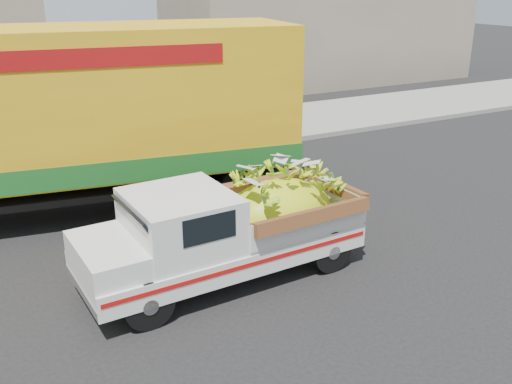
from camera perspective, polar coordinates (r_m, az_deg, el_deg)
ground at (r=9.61m, az=-12.94°, el=-8.95°), size 100.00×100.00×0.00m
curb at (r=15.09m, az=-19.39°, el=1.72°), size 60.00×0.25×0.15m
sidewalk at (r=17.08m, az=-20.62°, el=3.69°), size 60.00×4.00×0.14m
building_right at (r=28.25m, az=6.47°, el=17.13°), size 14.00×6.00×6.00m
pickup_truck at (r=9.35m, az=-1.42°, el=-3.32°), size 4.69×1.92×1.62m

